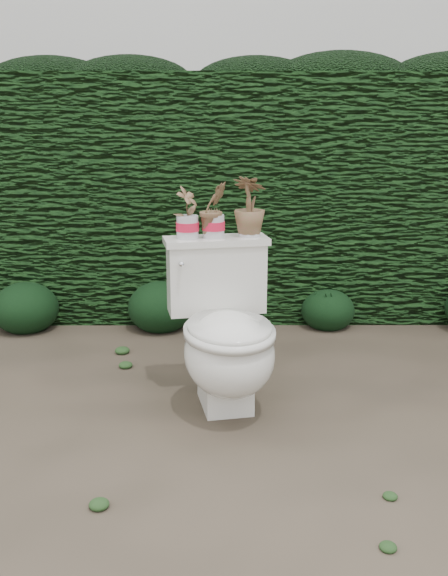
{
  "coord_description": "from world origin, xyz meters",
  "views": [
    {
      "loc": [
        -0.16,
        -2.92,
        1.35
      ],
      "look_at": [
        -0.15,
        0.02,
        0.55
      ],
      "focal_mm": 40.0,
      "sensor_mm": 36.0,
      "label": 1
    }
  ],
  "objects_px": {
    "potted_plant_right": "(250,208)",
    "potted_plant_left": "(187,214)",
    "toilet": "(226,336)",
    "potted_plant_center": "(213,211)"
  },
  "relations": [
    {
      "from": "potted_plant_center",
      "to": "potted_plant_right",
      "type": "height_order",
      "value": "potted_plant_right"
    },
    {
      "from": "toilet",
      "to": "potted_plant_right",
      "type": "distance_m",
      "value": 0.63
    },
    {
      "from": "potted_plant_center",
      "to": "potted_plant_right",
      "type": "xyz_separation_m",
      "value": [
        0.17,
        0.03,
        0.01
      ]
    },
    {
      "from": "potted_plant_left",
      "to": "potted_plant_center",
      "type": "xyz_separation_m",
      "value": [
        0.12,
        0.02,
        0.01
      ]
    },
    {
      "from": "potted_plant_left",
      "to": "potted_plant_right",
      "type": "xyz_separation_m",
      "value": [
        0.3,
        0.06,
        0.02
      ]
    },
    {
      "from": "potted_plant_right",
      "to": "potted_plant_left",
      "type": "bearing_deg",
      "value": 34.98
    },
    {
      "from": "potted_plant_right",
      "to": "toilet",
      "type": "bearing_deg",
      "value": 90.52
    },
    {
      "from": "toilet",
      "to": "potted_plant_center",
      "type": "bearing_deg",
      "value": 92.96
    },
    {
      "from": "toilet",
      "to": "potted_plant_left",
      "type": "bearing_deg",
      "value": 119.97
    },
    {
      "from": "potted_plant_center",
      "to": "potted_plant_right",
      "type": "relative_size",
      "value": 0.91
    }
  ]
}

